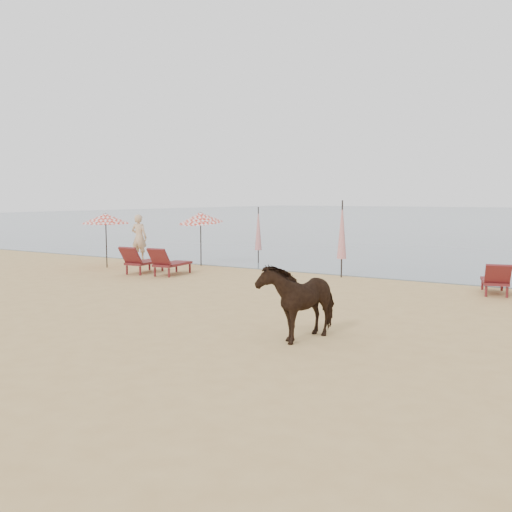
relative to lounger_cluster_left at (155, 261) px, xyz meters
The scene contains 8 objects.
ground 8.73m from the lounger_cluster_left, 52.64° to the right, with size 120.00×120.00×0.00m, color tan.
lounger_cluster_left is the anchor object (origin of this frame).
umbrella_open_left_a 3.27m from the lounger_cluster_left, 168.81° to the left, with size 1.82×1.82×2.07m.
umbrella_open_left_b 3.23m from the lounger_cluster_left, 93.51° to the left, with size 1.70×1.73×2.17m.
umbrella_closed_left 4.90m from the lounger_cluster_left, 72.99° to the left, with size 0.28×0.28×2.28m.
umbrella_closed_right 6.49m from the lounger_cluster_left, 25.20° to the left, with size 0.31×0.31×2.57m.
cow 9.88m from the lounger_cluster_left, 32.58° to the right, with size 0.79×1.73×1.46m, color black.
beachgoer_left 4.71m from the lounger_cluster_left, 139.24° to the left, with size 0.71×0.46×1.94m, color tan.
Camera 1 is at (7.89, -7.92, 2.67)m, focal length 40.00 mm.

